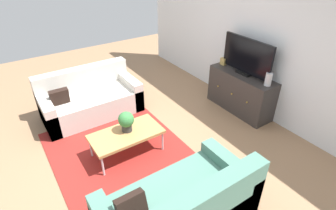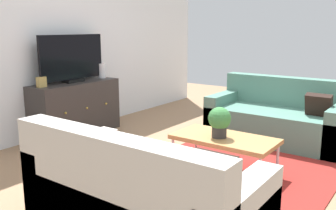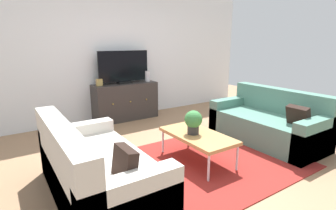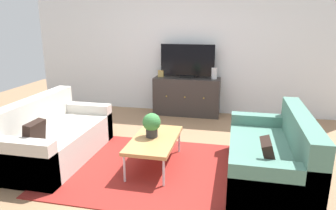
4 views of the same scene
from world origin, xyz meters
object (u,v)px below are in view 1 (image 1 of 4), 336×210
Objects in this scene: couch_left_side at (90,99)px; coffee_table at (126,135)px; tv_console at (240,92)px; flat_screen_tv at (247,57)px; glass_vase at (268,79)px; mantel_clock at (223,61)px; potted_plant at (126,121)px.

couch_left_side reaches higher than coffee_table.
couch_left_side is at bearing -121.60° from tv_console.
flat_screen_tv reaches higher than coffee_table.
glass_vase reaches higher than mantel_clock.
couch_left_side is at bearing -121.38° from flat_screen_tv.
couch_left_side is at bearing -129.82° from glass_vase.
tv_console is at bearing -90.00° from flat_screen_tv.
tv_console reaches higher than coffee_table.
tv_console is at bearing 88.96° from coffee_table.
coffee_table is 0.21m from potted_plant.
couch_left_side is 5.47× the size of potted_plant.
tv_console reaches higher than potted_plant.
coffee_table is 2.44m from flat_screen_tv.
tv_console is (1.46, 2.37, 0.09)m from couch_left_side.
flat_screen_tv reaches higher than tv_console.
mantel_clock is at bearing 100.75° from potted_plant.
glass_vase reaches higher than tv_console.
tv_console is (0.04, 2.32, 0.01)m from coffee_table.
couch_left_side is 7.86× the size of glass_vase.
flat_screen_tv is at bearing 90.00° from tv_console.
couch_left_side is 3.14m from glass_vase.
coffee_table is 7.97× the size of mantel_clock.
potted_plant is 0.30× the size of flat_screen_tv.
potted_plant is 0.24× the size of tv_console.
flat_screen_tv is 7.96× the size of mantel_clock.
tv_console is 1.24× the size of flat_screen_tv.
mantel_clock reaches higher than potted_plant.
potted_plant reaches higher than coffee_table.
potted_plant is at bearing -79.25° from mantel_clock.
glass_vase reaches higher than potted_plant.
tv_console is at bearing -179.99° from glass_vase.
couch_left_side is 1.65× the size of flat_screen_tv.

